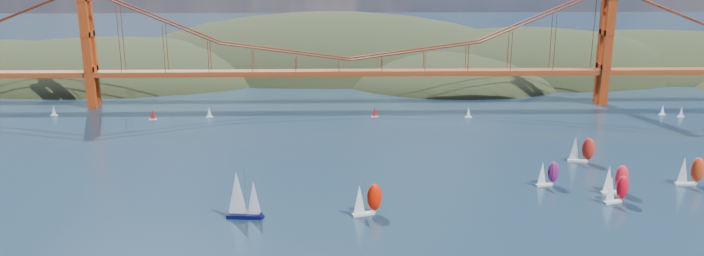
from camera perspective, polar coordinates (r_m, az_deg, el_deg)
The scene contains 16 objects.
headlands at distance 427.25m, azimuth 5.56°, elevation 3.42°, with size 725.00×225.00×96.00m.
bridge at distance 319.51m, azimuth -0.52°, elevation 7.55°, with size 552.00×12.00×55.00m.
sloop_navy at distance 195.66m, azimuth -9.13°, elevation -5.56°, with size 10.01×5.89×15.30m.
racer_0 at distance 196.04m, azimuth 1.22°, elevation -5.91°, with size 9.20×5.76×10.29m.
racer_1 at distance 219.51m, azimuth 21.12°, elevation -4.73°, with size 8.38×5.18×9.37m.
racer_2 at distance 227.22m, azimuth 21.00°, elevation -3.94°, with size 9.04×4.84×10.14m.
racer_3 at distance 254.55m, azimuth 18.51°, elevation -1.66°, with size 9.11×4.63×10.23m.
racer_4 at distance 244.32m, azimuth 26.29°, elevation -3.17°, with size 9.04×3.63×10.45m.
racer_rwb at distance 227.45m, azimuth 15.94°, elevation -3.63°, with size 7.94×4.45×8.90m.
distant_boat_1 at distance 332.67m, azimuth -23.54°, elevation 1.33°, with size 3.00×2.00×4.70m.
distant_boat_2 at distance 310.76m, azimuth -16.25°, elevation 1.09°, with size 3.00×2.00×4.70m.
distant_boat_3 at distance 308.70m, azimuth -11.78°, elevation 1.29°, with size 3.00×2.00×4.70m.
distant_boat_4 at distance 336.42m, azimuth 24.40°, elevation 1.38°, with size 3.00×2.00×4.70m.
distant_boat_5 at distance 335.96m, azimuth 25.69°, elevation 1.22°, with size 3.00×2.00×4.70m.
distant_boat_8 at distance 306.28m, azimuth 9.66°, elevation 1.29°, with size 3.00×2.00×4.70m.
distant_boat_9 at distance 303.03m, azimuth 1.89°, elevation 1.35°, with size 3.00×2.00×4.70m.
Camera 1 is at (-6.86, -136.41, 76.36)m, focal length 35.00 mm.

